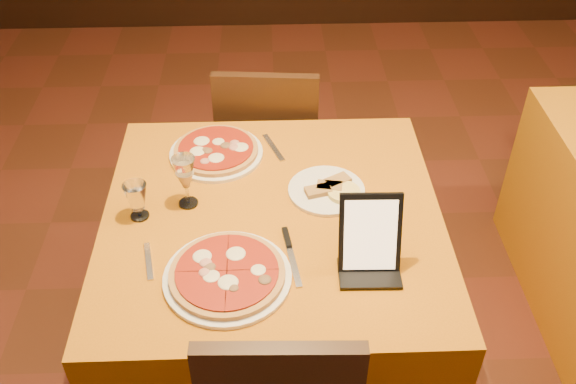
{
  "coord_description": "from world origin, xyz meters",
  "views": [
    {
      "loc": [
        -0.04,
        -1.06,
        2.13
      ],
      "look_at": [
        0.02,
        0.47,
        0.86
      ],
      "focal_mm": 40.0,
      "sensor_mm": 36.0,
      "label": 1
    }
  ],
  "objects_px": {
    "chair_main_far": "(270,143)",
    "pizza_near": "(227,275)",
    "wine_glass": "(186,181)",
    "pizza_far": "(216,152)",
    "main_table": "(274,292)",
    "water_glass": "(137,201)",
    "tablet": "(370,233)"
  },
  "relations": [
    {
      "from": "chair_main_far",
      "to": "pizza_near",
      "type": "distance_m",
      "value": 1.14
    },
    {
      "from": "chair_main_far",
      "to": "wine_glass",
      "type": "xyz_separation_m",
      "value": [
        -0.28,
        -0.75,
        0.39
      ]
    },
    {
      "from": "pizza_far",
      "to": "main_table",
      "type": "bearing_deg",
      "value": -59.29
    },
    {
      "from": "wine_glass",
      "to": "water_glass",
      "type": "bearing_deg",
      "value": -159.42
    },
    {
      "from": "pizza_far",
      "to": "water_glass",
      "type": "bearing_deg",
      "value": -125.27
    },
    {
      "from": "water_glass",
      "to": "tablet",
      "type": "relative_size",
      "value": 0.53
    },
    {
      "from": "main_table",
      "to": "water_glass",
      "type": "relative_size",
      "value": 8.46
    },
    {
      "from": "main_table",
      "to": "tablet",
      "type": "height_order",
      "value": "tablet"
    },
    {
      "from": "main_table",
      "to": "water_glass",
      "type": "xyz_separation_m",
      "value": [
        -0.43,
        0.01,
        0.44
      ]
    },
    {
      "from": "chair_main_far",
      "to": "pizza_far",
      "type": "xyz_separation_m",
      "value": [
        -0.2,
        -0.48,
        0.31
      ]
    },
    {
      "from": "main_table",
      "to": "pizza_far",
      "type": "xyz_separation_m",
      "value": [
        -0.2,
        0.33,
        0.39
      ]
    },
    {
      "from": "main_table",
      "to": "chair_main_far",
      "type": "relative_size",
      "value": 1.21
    },
    {
      "from": "main_table",
      "to": "water_glass",
      "type": "distance_m",
      "value": 0.61
    },
    {
      "from": "pizza_far",
      "to": "tablet",
      "type": "distance_m",
      "value": 0.74
    },
    {
      "from": "pizza_near",
      "to": "water_glass",
      "type": "bearing_deg",
      "value": 136.04
    },
    {
      "from": "wine_glass",
      "to": "water_glass",
      "type": "height_order",
      "value": "wine_glass"
    },
    {
      "from": "tablet",
      "to": "pizza_far",
      "type": "bearing_deg",
      "value": 131.63
    },
    {
      "from": "pizza_near",
      "to": "wine_glass",
      "type": "bearing_deg",
      "value": 112.57
    },
    {
      "from": "chair_main_far",
      "to": "pizza_far",
      "type": "height_order",
      "value": "chair_main_far"
    },
    {
      "from": "wine_glass",
      "to": "pizza_near",
      "type": "bearing_deg",
      "value": -67.43
    },
    {
      "from": "water_glass",
      "to": "wine_glass",
      "type": "bearing_deg",
      "value": 20.58
    },
    {
      "from": "chair_main_far",
      "to": "pizza_near",
      "type": "bearing_deg",
      "value": 87.65
    },
    {
      "from": "main_table",
      "to": "pizza_near",
      "type": "relative_size",
      "value": 2.94
    },
    {
      "from": "main_table",
      "to": "pizza_far",
      "type": "relative_size",
      "value": 3.26
    },
    {
      "from": "main_table",
      "to": "water_glass",
      "type": "height_order",
      "value": "water_glass"
    },
    {
      "from": "main_table",
      "to": "chair_main_far",
      "type": "distance_m",
      "value": 0.82
    },
    {
      "from": "pizza_near",
      "to": "pizza_far",
      "type": "xyz_separation_m",
      "value": [
        -0.06,
        0.61,
        0.0
      ]
    },
    {
      "from": "chair_main_far",
      "to": "water_glass",
      "type": "height_order",
      "value": "chair_main_far"
    },
    {
      "from": "pizza_far",
      "to": "water_glass",
      "type": "relative_size",
      "value": 2.6
    },
    {
      "from": "chair_main_far",
      "to": "tablet",
      "type": "height_order",
      "value": "tablet"
    },
    {
      "from": "main_table",
      "to": "wine_glass",
      "type": "height_order",
      "value": "wine_glass"
    },
    {
      "from": "chair_main_far",
      "to": "tablet",
      "type": "distance_m",
      "value": 1.15
    }
  ]
}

